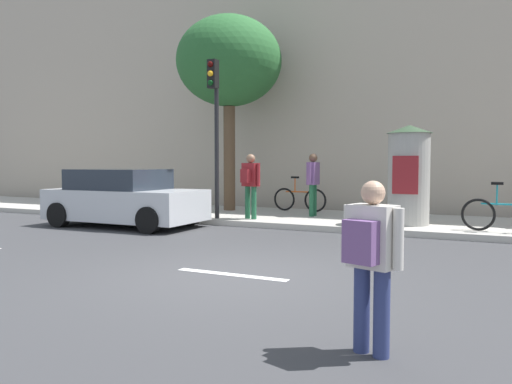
% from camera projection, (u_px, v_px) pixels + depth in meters
% --- Properties ---
extents(ground_plane, '(80.00, 80.00, 0.00)m').
position_uv_depth(ground_plane, '(231.00, 275.00, 7.41)').
color(ground_plane, '#38383A').
extents(sidewalk_curb, '(36.00, 4.00, 0.15)m').
position_uv_depth(sidewalk_curb, '(354.00, 221.00, 13.70)').
color(sidewalk_curb, '#B2ADA3').
rests_on(sidewalk_curb, ground_plane).
extents(lane_markings, '(25.80, 0.16, 0.01)m').
position_uv_depth(lane_markings, '(231.00, 274.00, 7.41)').
color(lane_markings, silver).
rests_on(lane_markings, ground_plane).
extents(building_backdrop, '(36.00, 5.00, 10.50)m').
position_uv_depth(building_backdrop, '(392.00, 62.00, 17.90)').
color(building_backdrop, '#B7A893').
rests_on(building_backdrop, ground_plane).
extents(traffic_light, '(0.24, 0.45, 4.24)m').
position_uv_depth(traffic_light, '(215.00, 113.00, 13.41)').
color(traffic_light, black).
rests_on(traffic_light, sidewalk_curb).
extents(poster_column, '(1.09, 1.09, 2.42)m').
position_uv_depth(poster_column, '(409.00, 174.00, 12.20)').
color(poster_column, '#9E9B93').
rests_on(poster_column, sidewalk_curb).
extents(street_tree, '(3.32, 3.32, 6.13)m').
position_uv_depth(street_tree, '(229.00, 63.00, 15.78)').
color(street_tree, brown).
rests_on(street_tree, sidewalk_curb).
extents(pedestrian_in_red_top, '(0.54, 0.46, 1.50)m').
position_uv_depth(pedestrian_in_red_top, '(371.00, 254.00, 4.26)').
color(pedestrian_in_red_top, navy).
rests_on(pedestrian_in_red_top, ground_plane).
extents(pedestrian_in_light_jacket, '(0.25, 0.62, 1.77)m').
position_uv_depth(pedestrian_in_light_jacket, '(313.00, 179.00, 14.17)').
color(pedestrian_in_light_jacket, '#1E5938').
rests_on(pedestrian_in_light_jacket, sidewalk_curb).
extents(pedestrian_in_dark_shirt, '(0.63, 0.48, 1.74)m').
position_uv_depth(pedestrian_in_dark_shirt, '(250.00, 180.00, 13.44)').
color(pedestrian_in_dark_shirt, '#1E5938').
rests_on(pedestrian_in_dark_shirt, sidewalk_curb).
extents(bicycle_leaning, '(1.77, 0.22, 1.09)m').
position_uv_depth(bicycle_leaning, '(504.00, 214.00, 10.85)').
color(bicycle_leaning, black).
rests_on(bicycle_leaning, sidewalk_curb).
extents(bicycle_upright, '(1.77, 0.14, 1.09)m').
position_uv_depth(bicycle_upright, '(300.00, 199.00, 15.62)').
color(bicycle_upright, black).
rests_on(bicycle_upright, sidewalk_curb).
extents(parked_car_red, '(4.10, 2.04, 1.49)m').
position_uv_depth(parked_car_red, '(124.00, 199.00, 13.12)').
color(parked_car_red, silver).
rests_on(parked_car_red, ground_plane).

